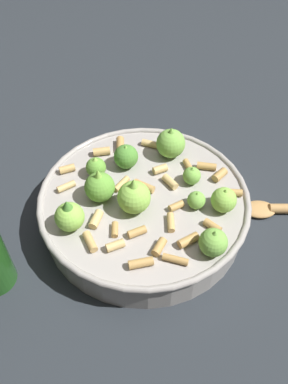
% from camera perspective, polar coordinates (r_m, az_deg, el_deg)
% --- Properties ---
extents(ground_plane, '(2.40, 2.40, 0.00)m').
position_cam_1_polar(ground_plane, '(0.63, -0.00, -3.82)').
color(ground_plane, '#23282D').
extents(cooking_pan, '(0.32, 0.32, 0.11)m').
position_cam_1_polar(cooking_pan, '(0.60, 0.00, -1.73)').
color(cooking_pan, '#9E9993').
rests_on(cooking_pan, ground).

